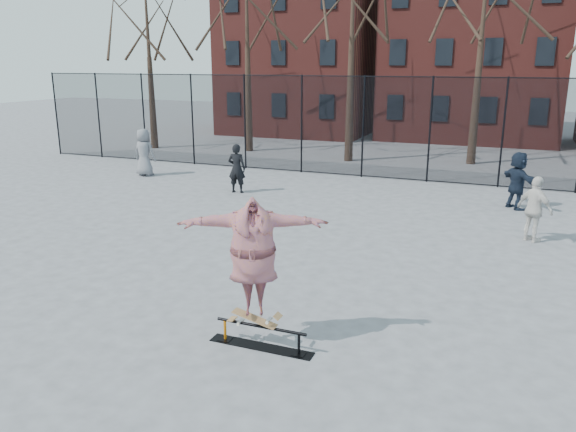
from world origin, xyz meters
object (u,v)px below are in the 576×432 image
at_px(bystander_grey, 144,152).
at_px(bystander_white, 535,209).
at_px(skate_rail, 261,338).
at_px(bystander_black, 237,168).
at_px(bystander_navy, 518,180).
at_px(skater, 254,263).
at_px(skateboard, 255,321).

xyz_separation_m(bystander_grey, bystander_white, (14.52, -3.56, -0.10)).
xyz_separation_m(skate_rail, bystander_black, (-5.46, 9.92, 0.72)).
relative_size(skate_rail, bystander_white, 1.04).
bearing_deg(bystander_grey, bystander_navy, -179.17).
relative_size(bystander_black, bystander_navy, 0.96).
distance_m(skater, bystander_grey, 15.23).
distance_m(bystander_black, bystander_navy, 9.29).
bearing_deg(bystander_white, bystander_grey, 24.06).
bearing_deg(bystander_white, skate_rail, 99.36).
xyz_separation_m(skate_rail, bystander_navy, (3.74, 11.18, 0.75)).
bearing_deg(bystander_grey, bystander_white, 167.40).
height_order(skateboard, bystander_grey, bystander_grey).
xyz_separation_m(skate_rail, bystander_grey, (-10.34, 11.27, 0.80)).
distance_m(skate_rail, bystander_navy, 11.81).
bearing_deg(skate_rail, skateboard, 180.00).
height_order(skate_rail, bystander_white, bystander_white).
xyz_separation_m(skater, bystander_navy, (3.85, 11.18, -0.54)).
height_order(bystander_grey, bystander_white, bystander_grey).
xyz_separation_m(skateboard, skater, (0.00, 0.00, 1.01)).
xyz_separation_m(bystander_grey, bystander_black, (4.88, -1.35, -0.09)).
relative_size(skater, bystander_grey, 1.24).
bearing_deg(bystander_navy, bystander_grey, 52.43).
bearing_deg(bystander_grey, skate_rail, 133.74).
bearing_deg(skate_rail, skater, 180.00).
height_order(bystander_white, bystander_navy, bystander_navy).
relative_size(skate_rail, bystander_black, 1.02).
relative_size(bystander_black, bystander_white, 1.01).
distance_m(skater, bystander_white, 8.84).
distance_m(skateboard, skater, 1.01).
height_order(skateboard, skater, skater).
relative_size(skate_rail, bystander_grey, 0.93).
height_order(skateboard, bystander_white, bystander_white).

